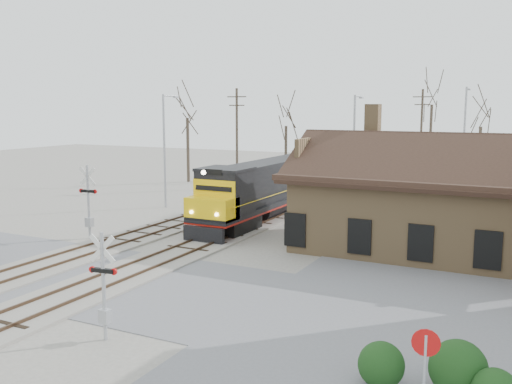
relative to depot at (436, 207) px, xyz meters
The scene contains 21 objects.
ground 17.14m from the depot, 134.97° to the right, with size 140.00×140.00×0.00m, color #9E988E.
road 17.13m from the depot, 134.97° to the right, with size 60.00×9.00×0.03m, color slate.
track_main 12.58m from the depot, 165.97° to the left, with size 3.40×90.00×0.24m.
track_siding 16.92m from the depot, 169.70° to the left, with size 3.40×90.00×0.24m.
depot is the anchor object (origin of this frame).
locomotive_lead 12.80m from the depot, 159.53° to the left, with size 2.81×18.84×4.18m.
locomotive_trailing 26.46m from the depot, 116.94° to the left, with size 2.81×18.84×3.96m.
crossbuck_near 19.00m from the depot, 114.16° to the right, with size 1.05×0.28×3.70m.
crossbuck_far 19.74m from the depot, 161.58° to the right, with size 1.25×0.33×4.38m.
do_not_enter_sign 17.80m from the depot, 81.33° to the right, with size 0.71×0.11×2.38m.
hedge_a 16.53m from the depot, 85.42° to the right, with size 1.30×1.30×1.30m, color black.
hedge_b 16.38m from the depot, 78.37° to the right, with size 1.57×1.57×1.57m, color black.
streetlight_a 21.64m from the depot, 167.41° to the left, with size 0.25×2.04×8.67m.
streetlight_b 14.37m from the depot, 125.03° to the left, with size 0.25×2.04×8.64m.
streetlight_c 20.86m from the depot, 93.21° to the left, with size 0.25×2.04×9.41m.
utility_pole_a 26.86m from the depot, 142.17° to the left, with size 2.00×0.24×9.46m.
utility_pole_b 31.03m from the depot, 102.31° to the left, with size 2.00×0.24×9.55m.
tree_a 33.54m from the depot, 147.00° to the left, with size 4.41×4.41×10.80m.
tree_b 32.11m from the depot, 128.42° to the left, with size 3.80×3.80×9.31m.
tree_c 38.67m from the depot, 100.39° to the left, with size 5.32×5.32×13.03m.
tree_d 32.08m from the depot, 91.64° to the left, with size 3.81×3.81×9.32m.
Camera 1 is at (16.91, -19.29, 7.76)m, focal length 40.00 mm.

